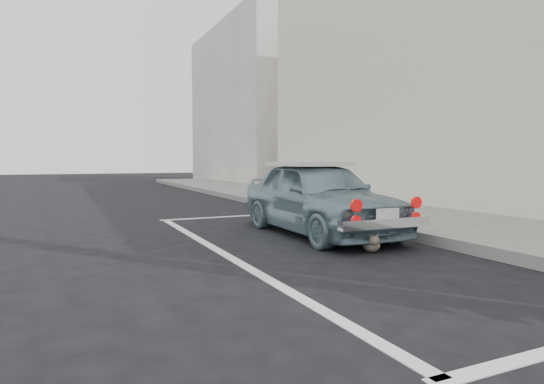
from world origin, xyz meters
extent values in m
plane|color=black|center=(0.00, 0.00, 0.00)|extent=(80.00, 80.00, 0.00)
cube|color=slate|center=(3.20, 2.00, 0.07)|extent=(2.80, 40.00, 0.15)
cube|color=black|center=(4.66, 4.00, 1.40)|extent=(0.10, 16.00, 2.40)
cube|color=white|center=(4.66, 7.60, 4.60)|extent=(0.10, 2.00, 1.60)
cube|color=red|center=(4.66, 10.00, 4.60)|extent=(0.10, 2.00, 1.60)
cube|color=#B7AEA6|center=(6.35, 20.00, 4.00)|extent=(3.50, 10.00, 8.00)
cube|color=silver|center=(0.50, 6.50, 0.00)|extent=(3.00, 0.12, 0.01)
cube|color=silver|center=(-0.90, 3.00, 0.00)|extent=(0.12, 7.00, 0.01)
imported|color=slate|center=(0.93, 3.88, 0.58)|extent=(1.41, 3.41, 1.16)
cube|color=silver|center=(0.94, 4.22, 1.09)|extent=(0.97, 1.30, 0.07)
cube|color=silver|center=(0.91, 2.23, 0.38)|extent=(1.30, 0.14, 0.12)
cube|color=white|center=(0.91, 2.19, 0.48)|extent=(0.33, 0.02, 0.17)
cylinder|color=red|center=(0.46, 2.21, 0.62)|extent=(0.15, 0.04, 0.15)
cylinder|color=red|center=(1.36, 2.20, 0.62)|extent=(0.15, 0.04, 0.15)
cylinder|color=red|center=(0.46, 2.21, 0.44)|extent=(0.12, 0.04, 0.12)
cylinder|color=red|center=(1.36, 2.20, 0.44)|extent=(0.12, 0.04, 0.12)
ellipsoid|color=#746859|center=(0.82, 2.39, 0.11)|extent=(0.34, 0.40, 0.21)
sphere|color=#746859|center=(0.76, 2.25, 0.18)|extent=(0.13, 0.13, 0.13)
cone|color=#746859|center=(0.73, 2.27, 0.25)|extent=(0.04, 0.04, 0.05)
cone|color=#746859|center=(0.79, 2.24, 0.25)|extent=(0.04, 0.04, 0.05)
cylinder|color=#746859|center=(0.94, 2.53, 0.04)|extent=(0.04, 0.22, 0.03)
camera|label=1|loc=(-2.68, -2.20, 1.15)|focal=30.00mm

